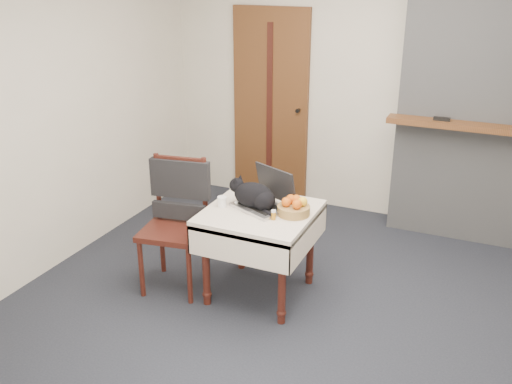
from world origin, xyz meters
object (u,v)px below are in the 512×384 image
at_px(side_table, 260,224).
at_px(cat, 255,196).
at_px(fruit_basket, 294,207).
at_px(cream_jar, 222,202).
at_px(door, 271,107).
at_px(laptop, 266,197).
at_px(pill_bottle, 274,215).
at_px(chair, 177,205).

bearing_deg(side_table, cat, 154.61).
xyz_separation_m(side_table, cat, (-0.05, 0.03, 0.21)).
bearing_deg(fruit_basket, cream_jar, -171.10).
distance_m(door, cream_jar, 1.99).
relative_size(door, cream_jar, 25.93).
xyz_separation_m(laptop, pill_bottle, (0.14, -0.20, -0.03)).
bearing_deg(fruit_basket, laptop, 167.56).
distance_m(laptop, cream_jar, 0.33).
height_order(pill_bottle, chair, chair).
height_order(door, cat, door).
distance_m(cat, chair, 0.63).
xyz_separation_m(side_table, chair, (-0.66, -0.08, 0.07)).
relative_size(door, chair, 1.95).
bearing_deg(pill_bottle, cat, 146.97).
height_order(door, laptop, door).
relative_size(door, fruit_basket, 8.47).
height_order(cream_jar, fruit_basket, fruit_basket).
bearing_deg(pill_bottle, chair, 177.69).
height_order(laptop, fruit_basket, laptop).
distance_m(laptop, chair, 0.70).
relative_size(cat, fruit_basket, 1.87).
bearing_deg(cream_jar, door, 102.26).
xyz_separation_m(door, fruit_basket, (0.96, -1.84, -0.25)).
xyz_separation_m(pill_bottle, fruit_basket, (0.10, 0.15, 0.02)).
xyz_separation_m(cat, pill_bottle, (0.21, -0.13, -0.06)).
distance_m(pill_bottle, chair, 0.82).
bearing_deg(side_table, fruit_basket, 8.39).
bearing_deg(side_table, pill_bottle, -35.48).
relative_size(laptop, cream_jar, 6.33).
distance_m(door, pill_bottle, 2.18).
xyz_separation_m(laptop, cream_jar, (-0.30, -0.14, -0.03)).
distance_m(fruit_basket, chair, 0.92).
bearing_deg(side_table, chair, -173.42).
height_order(side_table, pill_bottle, pill_bottle).
bearing_deg(pill_bottle, fruit_basket, 56.26).
distance_m(cream_jar, pill_bottle, 0.44).
relative_size(pill_bottle, fruit_basket, 0.31).
relative_size(fruit_basket, chair, 0.23).
bearing_deg(cat, cream_jar, -152.40).
relative_size(side_table, chair, 0.76).
distance_m(door, chair, 1.98).
bearing_deg(laptop, side_table, -74.90).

